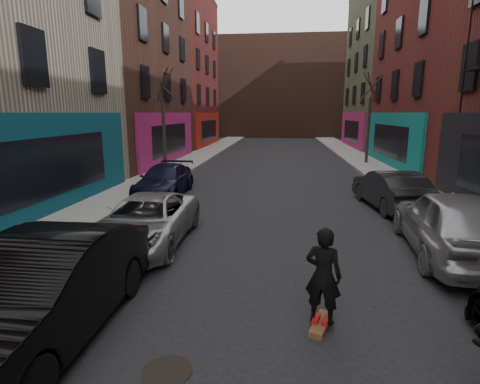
% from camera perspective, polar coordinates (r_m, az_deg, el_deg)
% --- Properties ---
extents(sidewalk_left, '(2.50, 84.00, 0.13)m').
position_cam_1_polar(sidewalk_left, '(33.42, -5.13, 6.05)').
color(sidewalk_left, gray).
rests_on(sidewalk_left, ground).
extents(sidewalk_right, '(2.50, 84.00, 0.13)m').
position_cam_1_polar(sidewalk_right, '(33.27, 16.58, 5.58)').
color(sidewalk_right, gray).
rests_on(sidewalk_right, ground).
extents(buildings_left, '(12.00, 56.00, 16.50)m').
position_cam_1_polar(buildings_left, '(23.68, -32.29, 21.84)').
color(buildings_left, '#561B18').
rests_on(buildings_left, ground).
extents(building_far, '(40.00, 10.00, 14.00)m').
position_cam_1_polar(building_far, '(58.67, 6.23, 15.35)').
color(building_far, '#47281E').
rests_on(building_far, ground).
extents(tree_left_far, '(2.00, 2.00, 6.50)m').
position_cam_1_polar(tree_left_far, '(21.60, -11.62, 11.45)').
color(tree_left_far, black).
rests_on(tree_left_far, sidewalk_left).
extents(tree_right_far, '(2.00, 2.00, 6.80)m').
position_cam_1_polar(tree_right_far, '(27.19, 19.12, 11.42)').
color(tree_right_far, black).
rests_on(tree_right_far, sidewalk_right).
extents(parked_left_mid, '(1.82, 4.98, 1.63)m').
position_cam_1_polar(parked_left_mid, '(6.65, -27.94, -13.26)').
color(parked_left_mid, black).
rests_on(parked_left_mid, ground).
extents(parked_left_far, '(2.24, 4.71, 1.30)m').
position_cam_1_polar(parked_left_far, '(10.40, -14.15, -4.26)').
color(parked_left_far, '#94959C').
rests_on(parked_left_far, ground).
extents(parked_left_end, '(1.84, 4.46, 1.29)m').
position_cam_1_polar(parked_left_end, '(16.41, -11.44, 1.76)').
color(parked_left_end, black).
rests_on(parked_left_end, ground).
extents(parked_right_far, '(2.49, 5.17, 1.70)m').
position_cam_1_polar(parked_right_far, '(10.54, 29.71, -4.14)').
color(parked_right_far, '#95999E').
rests_on(parked_right_far, ground).
extents(parked_right_end, '(2.06, 4.50, 1.43)m').
position_cam_1_polar(parked_right_end, '(14.93, 21.96, 0.39)').
color(parked_right_end, black).
rests_on(parked_right_end, ground).
extents(skateboard, '(0.47, 0.83, 0.10)m').
position_cam_1_polar(skateboard, '(6.73, 12.22, -19.07)').
color(skateboard, brown).
rests_on(skateboard, ground).
extents(skateboarder, '(0.69, 0.56, 1.63)m').
position_cam_1_polar(skateboarder, '(6.34, 12.57, -12.33)').
color(skateboarder, black).
rests_on(skateboarder, skateboard).
extents(manhole, '(0.85, 0.85, 0.01)m').
position_cam_1_polar(manhole, '(5.80, -11.05, -25.23)').
color(manhole, black).
rests_on(manhole, ground).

